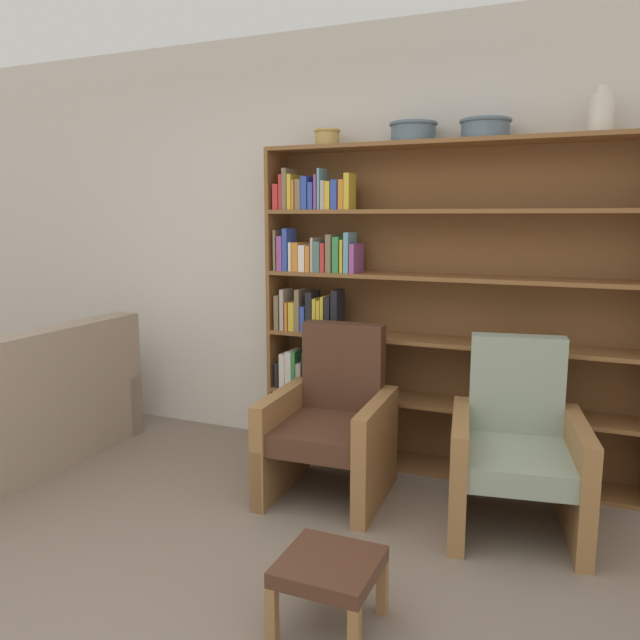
{
  "coord_description": "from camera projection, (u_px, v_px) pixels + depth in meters",
  "views": [
    {
      "loc": [
        1.35,
        -1.42,
        1.56
      ],
      "look_at": [
        -0.1,
        1.97,
        0.95
      ],
      "focal_mm": 35.0,
      "sensor_mm": 36.0,
      "label": 1
    }
  ],
  "objects": [
    {
      "name": "bookshelf",
      "position": [
        410.0,
        308.0,
        3.85
      ],
      "size": [
        2.29,
        0.3,
        1.99
      ],
      "color": "brown",
      "rests_on": "ground"
    },
    {
      "name": "bowl_slate",
      "position": [
        327.0,
        137.0,
        3.87
      ],
      "size": [
        0.17,
        0.17,
        0.1
      ],
      "color": "tan",
      "rests_on": "bookshelf"
    },
    {
      "name": "bowl_olive",
      "position": [
        413.0,
        131.0,
        3.66
      ],
      "size": [
        0.28,
        0.28,
        0.12
      ],
      "color": "slate",
      "rests_on": "bookshelf"
    },
    {
      "name": "wall_back",
      "position": [
        364.0,
        246.0,
        4.09
      ],
      "size": [
        12.0,
        0.06,
        2.75
      ],
      "color": "silver",
      "rests_on": "ground"
    },
    {
      "name": "armchair_cushioned",
      "position": [
        517.0,
        451.0,
        3.14
      ],
      "size": [
        0.75,
        0.78,
        0.95
      ],
      "rotation": [
        0.0,
        0.0,
        3.31
      ],
      "color": "olive",
      "rests_on": "ground"
    },
    {
      "name": "couch",
      "position": [
        11.0,
        419.0,
        3.91
      ],
      "size": [
        0.85,
        1.66,
        0.88
      ],
      "rotation": [
        0.0,
        0.0,
        1.58
      ],
      "color": "gray",
      "rests_on": "ground"
    },
    {
      "name": "armchair_leather",
      "position": [
        331.0,
        425.0,
        3.53
      ],
      "size": [
        0.67,
        0.71,
        0.95
      ],
      "rotation": [
        0.0,
        0.0,
        3.19
      ],
      "color": "olive",
      "rests_on": "ground"
    },
    {
      "name": "bowl_stoneware",
      "position": [
        485.0,
        128.0,
        3.5
      ],
      "size": [
        0.29,
        0.29,
        0.11
      ],
      "color": "slate",
      "rests_on": "bookshelf"
    },
    {
      "name": "footstool",
      "position": [
        329.0,
        572.0,
        2.37
      ],
      "size": [
        0.36,
        0.36,
        0.28
      ],
      "color": "olive",
      "rests_on": "ground"
    },
    {
      "name": "vase_tall",
      "position": [
        601.0,
        113.0,
        3.26
      ],
      "size": [
        0.13,
        0.13,
        0.24
      ],
      "color": "silver",
      "rests_on": "bookshelf"
    }
  ]
}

